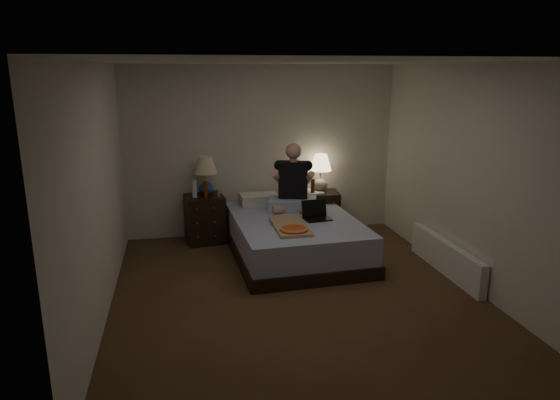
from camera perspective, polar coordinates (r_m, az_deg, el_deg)
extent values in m
cube|color=brown|center=(5.67, 1.86, -10.63)|extent=(4.00, 4.50, 0.00)
cube|color=white|center=(5.13, 2.10, 15.52)|extent=(4.00, 4.50, 0.00)
cube|color=beige|center=(7.42, -2.11, 5.59)|extent=(4.00, 0.00, 2.50)
cube|color=beige|center=(3.21, 11.47, -7.10)|extent=(4.00, 0.00, 2.50)
cube|color=beige|center=(5.18, -20.08, 0.67)|extent=(0.00, 4.50, 2.50)
cube|color=beige|center=(6.04, 20.77, 2.52)|extent=(0.00, 4.50, 2.50)
cube|color=#5265A4|center=(6.68, 1.71, -4.23)|extent=(1.65, 2.15, 0.52)
cube|color=black|center=(7.26, -8.57, -2.14)|extent=(0.59, 0.54, 0.69)
cube|color=black|center=(7.57, 4.75, -1.46)|extent=(0.55, 0.50, 0.65)
cylinder|color=silver|center=(7.06, -9.76, 1.27)|extent=(0.07, 0.07, 0.25)
cylinder|color=#A3A39E|center=(7.10, -7.10, 0.81)|extent=(0.07, 0.07, 0.10)
cylinder|color=#5F250D|center=(7.03, -8.48, 1.17)|extent=(0.06, 0.06, 0.23)
cylinder|color=#562E0C|center=(7.34, 3.76, 1.58)|extent=(0.06, 0.06, 0.23)
cube|color=white|center=(6.46, 18.41, -6.23)|extent=(0.10, 1.60, 0.40)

